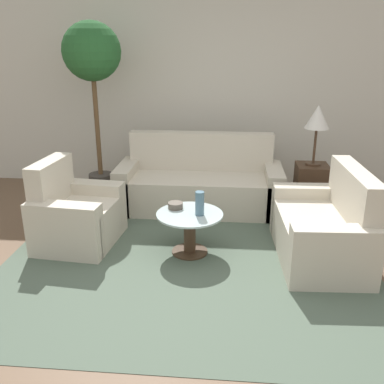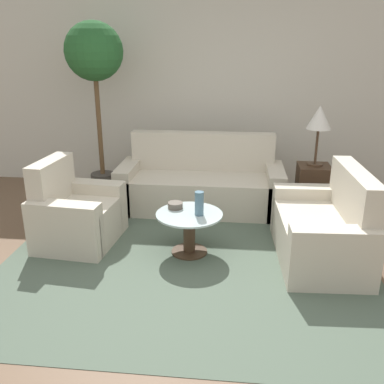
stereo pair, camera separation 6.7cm
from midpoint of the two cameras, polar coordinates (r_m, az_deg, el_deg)
The scene contains 12 objects.
ground_plane at distance 3.69m, azimuth 0.50°, elevation -13.11°, with size 14.00×14.00×0.00m, color brown.
wall_back at distance 6.02m, azimuth 3.29°, elevation 12.99°, with size 10.00×0.06×2.60m.
rug at distance 4.29m, azimuth 0.10°, elevation -8.01°, with size 3.48×3.34×0.01m.
sofa_main at distance 5.33m, azimuth 1.58°, elevation 0.97°, with size 1.99×0.79×0.90m.
armchair at distance 4.57m, azimuth -15.01°, elevation -3.07°, with size 0.80×0.92×0.87m.
loveseat at distance 4.27m, azimuth 17.96°, elevation -4.98°, with size 0.81×1.29×0.89m.
coffee_table at distance 4.17m, azimuth 0.10°, elevation -4.76°, with size 0.65×0.65×0.42m.
side_table at distance 5.36m, azimuth 16.09°, elevation 0.38°, with size 0.37×0.37×0.59m.
table_lamp at distance 5.16m, azimuth 16.97°, elevation 9.24°, with size 0.28×0.28×0.70m.
potted_plant at distance 5.55m, azimuth -12.49°, elevation 16.33°, with size 0.71×0.71×2.22m.
vase at distance 4.04m, azimuth 1.44°, elevation -1.54°, with size 0.09×0.09×0.23m.
bowl at distance 4.23m, azimuth -1.79°, elevation -1.80°, with size 0.15×0.15×0.06m.
Camera 2 is at (0.33, -3.08, 2.00)m, focal length 40.00 mm.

